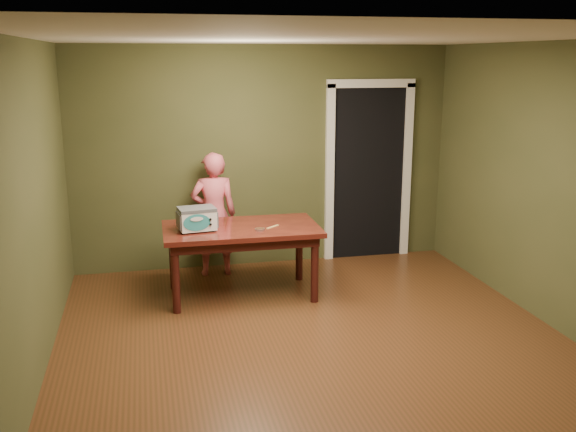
{
  "coord_description": "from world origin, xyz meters",
  "views": [
    {
      "loc": [
        -1.38,
        -4.9,
        2.45
      ],
      "look_at": [
        -0.05,
        1.0,
        0.95
      ],
      "focal_mm": 40.0,
      "sensor_mm": 36.0,
      "label": 1
    }
  ],
  "objects": [
    {
      "name": "dining_table",
      "position": [
        -0.45,
        1.45,
        0.65
      ],
      "size": [
        1.61,
        0.92,
        0.75
      ],
      "rotation": [
        0.0,
        0.0,
        -0.01
      ],
      "color": "#3B110D",
      "rests_on": "floor"
    },
    {
      "name": "room_shell",
      "position": [
        0.0,
        0.0,
        1.71
      ],
      "size": [
        4.52,
        5.02,
        2.61
      ],
      "color": "#454625",
      "rests_on": "ground"
    },
    {
      "name": "doorway",
      "position": [
        1.3,
        2.78,
        1.06
      ],
      "size": [
        1.1,
        0.66,
        2.25
      ],
      "color": "black",
      "rests_on": "ground"
    },
    {
      "name": "floor",
      "position": [
        0.0,
        0.0,
        0.0
      ],
      "size": [
        5.0,
        5.0,
        0.0
      ],
      "primitive_type": "plane",
      "color": "#532C17",
      "rests_on": "ground"
    },
    {
      "name": "toy_oven",
      "position": [
        -0.9,
        1.39,
        0.88
      ],
      "size": [
        0.41,
        0.31,
        0.24
      ],
      "rotation": [
        0.0,
        0.0,
        0.13
      ],
      "color": "#4C4F54",
      "rests_on": "dining_table"
    },
    {
      "name": "spatula",
      "position": [
        -0.13,
        1.36,
        0.75
      ],
      "size": [
        0.16,
        0.13,
        0.01
      ],
      "primitive_type": "cube",
      "rotation": [
        0.0,
        0.0,
        0.69
      ],
      "color": "tan",
      "rests_on": "dining_table"
    },
    {
      "name": "child",
      "position": [
        -0.65,
        2.2,
        0.71
      ],
      "size": [
        0.53,
        0.35,
        1.43
      ],
      "primitive_type": "imported",
      "rotation": [
        0.0,
        0.0,
        3.12
      ],
      "color": "#D95968",
      "rests_on": "floor"
    },
    {
      "name": "baking_pan",
      "position": [
        -0.28,
        1.26,
        0.76
      ],
      "size": [
        0.1,
        0.1,
        0.02
      ],
      "color": "silver",
      "rests_on": "dining_table"
    }
  ]
}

